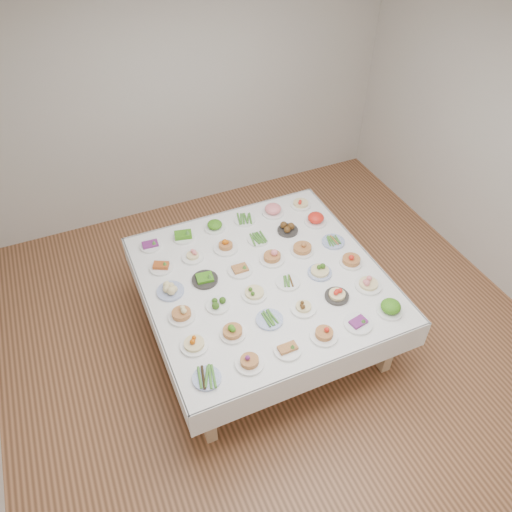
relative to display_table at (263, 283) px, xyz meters
name	(u,v)px	position (x,y,z in m)	size (l,w,h in m)	color
room_envelope	(281,182)	(0.07, -0.15, 1.15)	(5.02, 5.02, 2.81)	#A66C45
display_table	(263,283)	(0.00, 0.00, 0.00)	(2.06, 2.06, 0.75)	white
dish_0	(207,377)	(-0.81, -0.79, 0.09)	(0.23, 0.21, 0.06)	#4C66B2
dish_1	(250,361)	(-0.47, -0.80, 0.12)	(0.22, 0.22, 0.11)	white
dish_2	(288,348)	(-0.15, -0.80, 0.10)	(0.21, 0.21, 0.08)	white
dish_3	(324,333)	(0.17, -0.79, 0.12)	(0.22, 0.22, 0.11)	white
dish_4	(358,322)	(0.48, -0.80, 0.10)	(0.23, 0.23, 0.09)	white
dish_5	(391,307)	(0.79, -0.79, 0.13)	(0.21, 0.21, 0.13)	white
dish_6	(194,342)	(-0.79, -0.47, 0.12)	(0.22, 0.22, 0.12)	white
dish_7	(233,331)	(-0.48, -0.49, 0.12)	(0.20, 0.20, 0.12)	white
dish_8	(270,319)	(-0.16, -0.47, 0.09)	(0.22, 0.22, 0.05)	#4C66B2
dish_9	(304,306)	(0.15, -0.48, 0.11)	(0.21, 0.21, 0.10)	white
dish_10	(337,293)	(0.48, -0.47, 0.12)	(0.20, 0.20, 0.11)	#2C2A27
dish_11	(369,282)	(0.79, -0.47, 0.13)	(0.23, 0.23, 0.13)	white
dish_12	(181,313)	(-0.79, -0.15, 0.12)	(0.22, 0.22, 0.12)	white
dish_13	(218,303)	(-0.48, -0.16, 0.11)	(0.20, 0.20, 0.09)	white
dish_14	(254,290)	(-0.16, -0.17, 0.13)	(0.23, 0.23, 0.13)	white
dish_15	(288,282)	(0.17, -0.15, 0.09)	(0.21, 0.21, 0.05)	white
dish_16	(320,269)	(0.48, -0.16, 0.13)	(0.21, 0.21, 0.12)	#4C66B2
dish_17	(351,259)	(0.81, -0.16, 0.12)	(0.20, 0.20, 0.12)	white
dish_18	(170,289)	(-0.80, 0.16, 0.11)	(0.23, 0.23, 0.10)	#4C66B2
dish_19	(205,277)	(-0.48, 0.17, 0.11)	(0.23, 0.23, 0.10)	#2C2A27
dish_20	(240,268)	(-0.15, 0.15, 0.10)	(0.22, 0.22, 0.09)	white
dish_21	(272,255)	(0.17, 0.17, 0.14)	(0.23, 0.23, 0.14)	white
dish_22	(302,247)	(0.48, 0.16, 0.13)	(0.21, 0.21, 0.12)	white
dish_23	(333,241)	(0.80, 0.15, 0.09)	(0.21, 0.21, 0.05)	#4C66B2
dish_24	(161,266)	(-0.79, 0.47, 0.10)	(0.21, 0.21, 0.08)	white
dish_25	(193,255)	(-0.49, 0.49, 0.11)	(0.20, 0.20, 0.10)	white
dish_26	(226,245)	(-0.16, 0.48, 0.12)	(0.23, 0.23, 0.12)	white
dish_27	(258,239)	(0.16, 0.47, 0.09)	(0.20, 0.20, 0.05)	white
dish_28	(288,228)	(0.48, 0.48, 0.11)	(0.20, 0.20, 0.09)	#2C2A27
dish_29	(316,219)	(0.80, 0.49, 0.12)	(0.22, 0.22, 0.12)	white
dish_30	(150,244)	(-0.80, 0.80, 0.10)	(0.20, 0.20, 0.08)	white
dish_31	(183,235)	(-0.48, 0.79, 0.11)	(0.21, 0.21, 0.09)	white
dish_32	(215,225)	(-0.15, 0.80, 0.12)	(0.20, 0.20, 0.11)	white
dish_33	(245,219)	(0.16, 0.80, 0.09)	(0.21, 0.21, 0.05)	white
dish_34	(273,210)	(0.47, 0.79, 0.12)	(0.22, 0.22, 0.12)	white
dish_35	(301,202)	(0.79, 0.79, 0.12)	(0.21, 0.21, 0.11)	white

